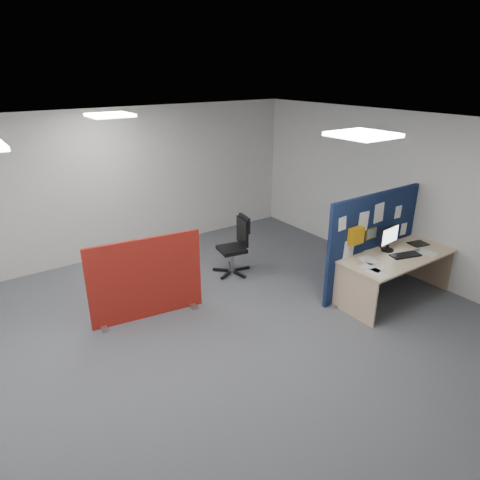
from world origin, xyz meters
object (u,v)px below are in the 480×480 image
navy_divider (372,243)px  monitor_main (389,237)px  office_chair (237,242)px  main_desk (394,263)px  red_divider (146,279)px

navy_divider → monitor_main: navy_divider is taller
monitor_main → office_chair: size_ratio=0.45×
navy_divider → main_desk: bearing=-71.7°
navy_divider → office_chair: (-1.33, 1.74, -0.24)m
red_divider → office_chair: size_ratio=1.60×
main_desk → office_chair: bearing=124.7°
monitor_main → office_chair: monitor_main is taller
navy_divider → main_desk: size_ratio=1.03×
navy_divider → red_divider: bearing=158.1°
main_desk → red_divider: (-3.31, 1.63, 0.02)m
monitor_main → main_desk: bearing=-94.5°
monitor_main → red_divider: bearing=150.0°
red_divider → monitor_main: bearing=-16.4°
main_desk → navy_divider: bearing=108.3°
monitor_main → office_chair: (-1.44, 1.95, -0.38)m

